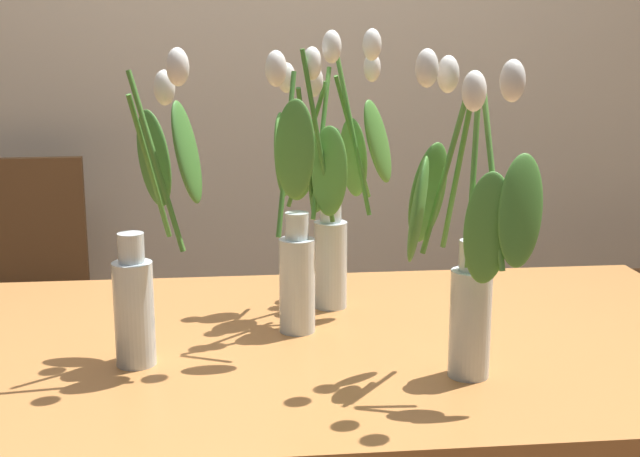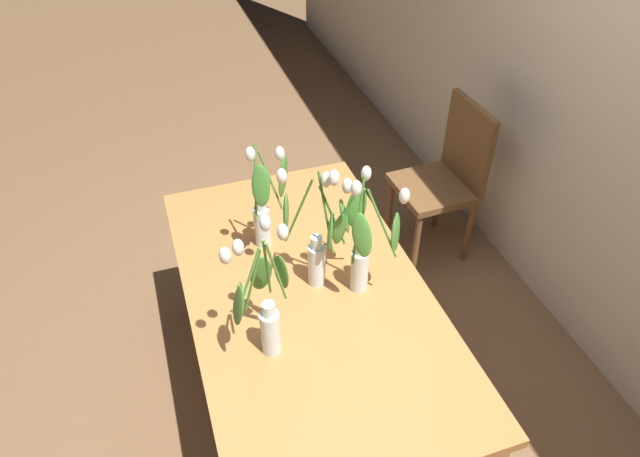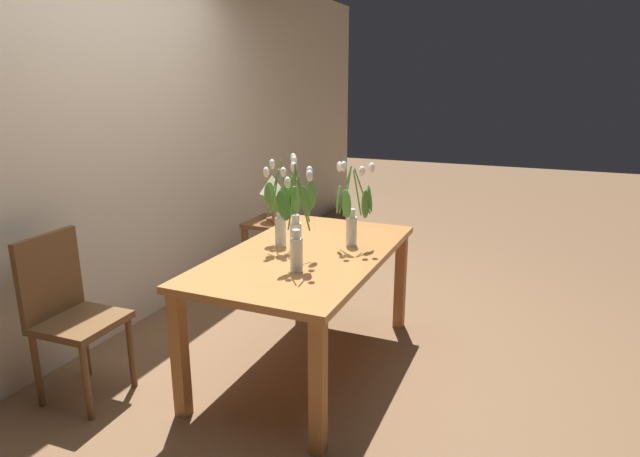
% 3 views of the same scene
% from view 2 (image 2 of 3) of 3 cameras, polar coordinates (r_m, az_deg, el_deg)
% --- Properties ---
extents(ground_plane, '(18.00, 18.00, 0.00)m').
position_cam_2_polar(ground_plane, '(2.80, -1.02, -16.81)').
color(ground_plane, brown).
extents(dining_table, '(1.60, 0.90, 0.74)m').
position_cam_2_polar(dining_table, '(2.29, -1.21, -7.87)').
color(dining_table, '#B7753D').
rests_on(dining_table, ground).
extents(tulip_vase_0, '(0.26, 0.28, 0.56)m').
position_cam_2_polar(tulip_vase_0, '(2.08, 4.02, -1.58)').
color(tulip_vase_0, silver).
rests_on(tulip_vase_0, dining_table).
extents(tulip_vase_1, '(0.17, 0.19, 0.53)m').
position_cam_2_polar(tulip_vase_1, '(2.30, -5.49, 1.80)').
color(tulip_vase_1, silver).
rests_on(tulip_vase_1, dining_table).
extents(tulip_vase_2, '(0.17, 0.28, 0.56)m').
position_cam_2_polar(tulip_vase_2, '(2.11, -0.09, -1.39)').
color(tulip_vase_2, silver).
rests_on(tulip_vase_2, dining_table).
extents(tulip_vase_3, '(0.21, 0.22, 0.53)m').
position_cam_2_polar(tulip_vase_3, '(1.89, -5.65, -7.56)').
color(tulip_vase_3, silver).
rests_on(tulip_vase_3, dining_table).
extents(dining_chair, '(0.42, 0.42, 0.93)m').
position_cam_2_polar(dining_chair, '(3.28, 12.47, 5.29)').
color(dining_chair, brown).
rests_on(dining_chair, ground).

